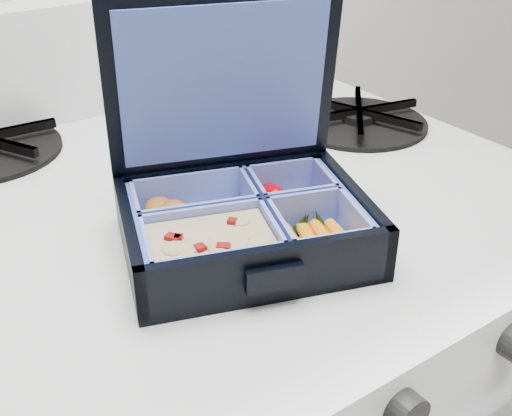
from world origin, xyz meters
TOP-DOWN VIEW (x-y plane):
  - bento_box at (0.22, 1.55)m, footprint 0.24×0.22m
  - burner_grate at (0.50, 1.71)m, footprint 0.20×0.20m
  - fork at (0.31, 1.70)m, footprint 0.08×0.16m

SIDE VIEW (x-z plane):
  - fork at x=0.31m, z-range 0.92..0.92m
  - burner_grate at x=0.50m, z-range 0.92..0.94m
  - bento_box at x=0.22m, z-range 0.92..0.96m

